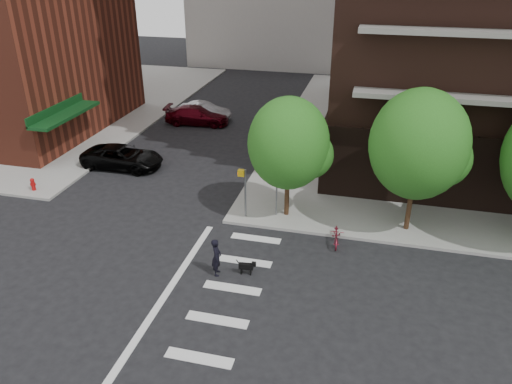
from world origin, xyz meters
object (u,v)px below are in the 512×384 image
fire_hydrant (33,184)px  dog_walker (216,257)px  parked_car_black (122,157)px  parked_car_maroon (197,115)px  parked_car_silver (204,111)px  scooter (337,235)px

fire_hydrant → dog_walker: 13.53m
parked_car_black → parked_car_maroon: size_ratio=1.02×
fire_hydrant → parked_car_maroon: parked_car_maroon is taller
parked_car_black → dog_walker: 13.32m
parked_car_maroon → parked_car_silver: 1.19m
fire_hydrant → parked_car_black: bearing=54.3°
fire_hydrant → parked_car_black: (3.24, 4.51, 0.16)m
parked_car_silver → fire_hydrant: bearing=162.9°
parked_car_silver → parked_car_maroon: bearing=174.5°
fire_hydrant → dog_walker: bearing=-21.6°
parked_car_silver → dog_walker: bearing=-157.8°
parked_car_black → scooter: (14.04, -5.81, -0.25)m
parked_car_black → parked_car_silver: bearing=-9.4°
parked_car_maroon → dog_walker: bearing=-162.8°
fire_hydrant → parked_car_maroon: size_ratio=0.15×
parked_car_maroon → parked_car_silver: size_ratio=1.17×
fire_hydrant → scooter: (17.28, -1.30, -0.10)m
parked_car_black → dog_walker: (9.33, -9.50, 0.15)m
parked_car_maroon → scooter: 19.51m
parked_car_silver → dog_walker: (7.60, -19.90, 0.15)m
dog_walker → parked_car_black: bearing=32.4°
fire_hydrant → parked_car_silver: parked_car_silver is taller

